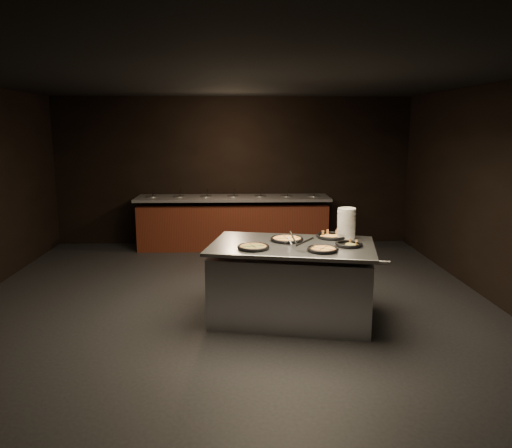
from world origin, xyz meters
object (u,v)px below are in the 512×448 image
object	(u,v)px
serving_counter	(292,283)
pan_veggie_whole	(253,247)
pan_cheese_whole	(287,239)
plate_stack	(346,223)

from	to	relation	value
serving_counter	pan_veggie_whole	size ratio (longest dim) A/B	5.71
serving_counter	pan_cheese_whole	distance (m)	0.55
pan_veggie_whole	pan_cheese_whole	bearing A→B (deg)	43.27
plate_stack	pan_veggie_whole	bearing A→B (deg)	-156.44
plate_stack	pan_veggie_whole	world-z (taller)	plate_stack
pan_veggie_whole	serving_counter	bearing A→B (deg)	23.10
pan_cheese_whole	plate_stack	bearing A→B (deg)	8.64
pan_cheese_whole	serving_counter	bearing A→B (deg)	-77.83
serving_counter	pan_veggie_whole	xyz separation A→B (m)	(-0.47, -0.20, 0.51)
serving_counter	plate_stack	bearing A→B (deg)	35.20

